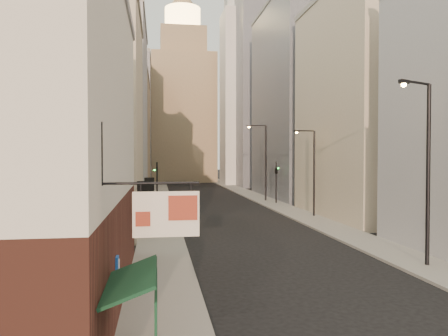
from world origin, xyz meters
TOP-DOWN VIEW (x-y plane):
  - sidewalk_left at (-6.50, 55.00)m, footprint 3.00×140.00m
  - sidewalk_right at (6.50, 55.00)m, footprint 3.00×140.00m
  - near_building_left at (-10.99, 9.00)m, footprint 8.30×23.04m
  - left_bldg_beige at (-12.00, 26.00)m, footprint 8.00×12.00m
  - left_bldg_grey at (-12.00, 42.00)m, footprint 8.00×16.00m
  - left_bldg_tan at (-12.00, 60.00)m, footprint 8.00×18.00m
  - left_bldg_wingrid at (-12.00, 80.00)m, footprint 8.00×20.00m
  - right_bldg_beige at (12.00, 30.00)m, footprint 8.00×16.00m
  - right_bldg_wingrid at (12.00, 50.00)m, footprint 8.00×20.00m
  - highrise at (18.00, 78.00)m, footprint 21.00×23.00m
  - clock_tower at (-1.00, 92.00)m, footprint 14.00×14.00m
  - white_tower at (10.00, 78.00)m, footprint 8.00×8.00m
  - streetlamp_near at (6.36, 12.20)m, footprint 2.25×1.14m
  - streetlamp_mid at (7.19, 30.43)m, footprint 2.08×0.43m
  - streetlamp_far at (6.23, 44.81)m, footprint 2.47×0.50m
  - traffic_light_left at (-6.78, 36.83)m, footprint 0.58×0.51m
  - traffic_light_right at (6.97, 41.77)m, footprint 0.71×0.71m

SIDE VIEW (x-z plane):
  - sidewalk_left at x=-6.50m, z-range 0.00..0.15m
  - sidewalk_right at x=6.50m, z-range 0.00..0.15m
  - traffic_light_left at x=-6.78m, z-range 0.99..5.99m
  - traffic_light_right at x=6.97m, z-range 1.34..6.34m
  - streetlamp_mid at x=7.19m, z-range 0.56..8.50m
  - streetlamp_near at x=6.36m, z-range 0.65..9.82m
  - streetlamp_far at x=6.23m, z-range 0.67..10.12m
  - near_building_left at x=-10.99m, z-range -0.13..12.17m
  - left_bldg_beige at x=-12.00m, z-range 0.00..16.00m
  - left_bldg_tan at x=-12.00m, z-range 0.00..17.00m
  - left_bldg_grey at x=-12.00m, z-range 0.00..20.00m
  - right_bldg_beige at x=12.00m, z-range 0.00..20.00m
  - left_bldg_wingrid at x=-12.00m, z-range 0.00..24.00m
  - right_bldg_wingrid at x=12.00m, z-range 0.00..26.00m
  - clock_tower at x=-1.00m, z-range -4.82..40.08m
  - white_tower at x=10.00m, z-range -2.14..39.36m
  - highrise at x=18.00m, z-range 0.06..51.26m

